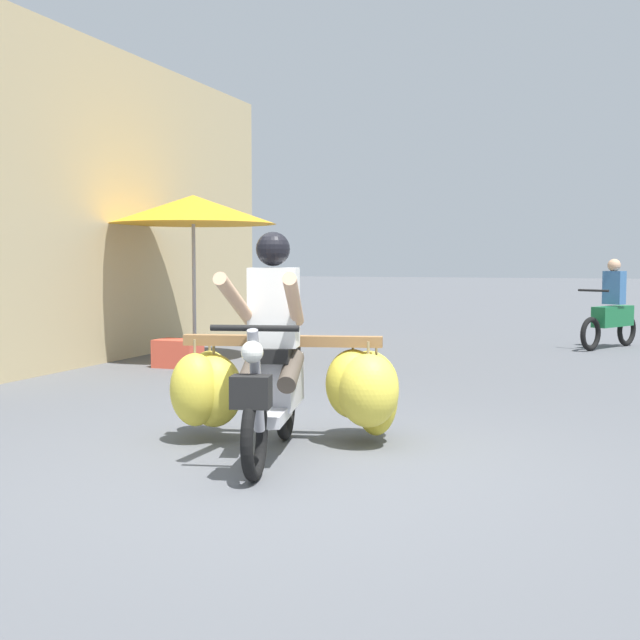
% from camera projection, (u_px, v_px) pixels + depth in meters
% --- Properties ---
extents(ground_plane, '(120.00, 120.00, 0.00)m').
position_uv_depth(ground_plane, '(295.00, 474.00, 5.33)').
color(ground_plane, '#56595E').
extents(motorbike_main_loaded, '(1.76, 1.98, 1.58)m').
position_uv_depth(motorbike_main_loaded, '(294.00, 381.00, 6.10)').
color(motorbike_main_loaded, black).
rests_on(motorbike_main_loaded, ground).
extents(motorbike_distant_ahead_left, '(0.89, 1.46, 1.40)m').
position_uv_depth(motorbike_distant_ahead_left, '(612.00, 312.00, 12.89)').
color(motorbike_distant_ahead_left, black).
rests_on(motorbike_distant_ahead_left, ground).
extents(shopfront_building, '(3.70, 8.17, 4.26)m').
position_uv_depth(shopfront_building, '(35.00, 210.00, 12.40)').
color(shopfront_building, tan).
rests_on(shopfront_building, ground).
extents(market_umbrella_near_shop, '(2.26, 2.26, 2.26)m').
position_uv_depth(market_umbrella_near_shop, '(193.00, 210.00, 11.17)').
color(market_umbrella_near_shop, '#99999E').
rests_on(market_umbrella_near_shop, ground).
extents(produce_crate, '(0.56, 0.40, 0.36)m').
position_uv_depth(produce_crate, '(178.00, 353.00, 10.61)').
color(produce_crate, '#CC4C38').
rests_on(produce_crate, ground).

